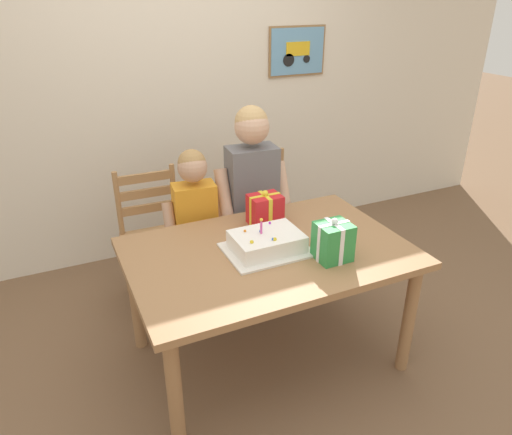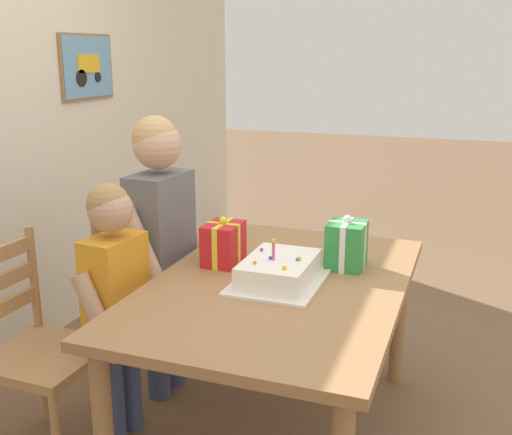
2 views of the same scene
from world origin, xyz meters
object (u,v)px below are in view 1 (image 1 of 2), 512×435
dining_table (268,264)px  birthday_cake (267,243)px  gift_box_red_large (333,241)px  chair_left (155,238)px  child_older (252,187)px  gift_box_beside_cake (265,210)px  chair_right (267,215)px  child_younger (195,217)px

dining_table → birthday_cake: birthday_cake is taller
birthday_cake → gift_box_red_large: gift_box_red_large is taller
chair_left → child_older: child_older is taller
dining_table → child_older: 0.69m
gift_box_beside_cake → chair_right: bearing=62.8°
chair_left → chair_right: (0.85, 0.00, 0.00)m
birthday_cake → chair_right: 1.04m
gift_box_red_large → gift_box_beside_cake: gift_box_red_large is taller
gift_box_beside_cake → chair_right: (0.30, 0.59, -0.35)m
chair_right → child_younger: size_ratio=0.82×
gift_box_beside_cake → child_older: (0.07, 0.34, 0.00)m
gift_box_beside_cake → chair_left: 0.88m
gift_box_red_large → child_younger: size_ratio=0.21×
chair_right → child_younger: (-0.63, -0.25, 0.22)m
gift_box_beside_cake → gift_box_red_large: bearing=-75.0°
dining_table → birthday_cake: size_ratio=3.39×
chair_left → dining_table: bearing=-64.5°
gift_box_beside_cake → dining_table: bearing=-112.3°
child_younger → chair_right: bearing=21.5°
gift_box_red_large → chair_left: bearing=121.6°
dining_table → gift_box_red_large: size_ratio=6.37×
dining_table → chair_left: size_ratio=1.62×
gift_box_beside_cake → chair_right: 0.75m
child_older → child_younger: size_ratio=1.20×
chair_left → chair_right: size_ratio=1.00×
gift_box_red_large → chair_right: 1.17m
gift_box_beside_cake → child_younger: (-0.32, 0.35, -0.14)m
dining_table → gift_box_beside_cake: size_ratio=6.90×
birthday_cake → gift_box_red_large: size_ratio=1.88×
gift_box_red_large → child_older: child_older is taller
gift_box_beside_cake → birthday_cake: bearing=-114.2°
birthday_cake → gift_box_beside_cake: bearing=65.8°
gift_box_red_large → chair_left: 1.35m
birthday_cake → chair_right: same height
child_older → chair_right: bearing=47.1°
child_younger → chair_left: bearing=131.9°
birthday_cake → chair_left: same height
gift_box_beside_cake → child_older: bearing=77.8°
gift_box_beside_cake → chair_right: gift_box_beside_cake is taller
chair_left → child_older: size_ratio=0.68×
chair_left → child_older: bearing=-21.8°
gift_box_beside_cake → chair_left: (-0.54, 0.59, -0.35)m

